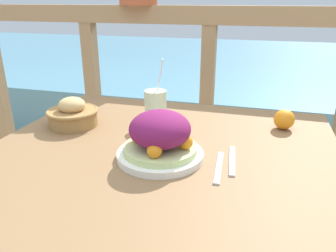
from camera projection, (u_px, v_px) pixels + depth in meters
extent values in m
cube|color=olive|center=(161.00, 157.00, 0.99)|extent=(1.05, 0.98, 0.04)
cube|color=olive|center=(97.00, 174.00, 1.62)|extent=(0.06, 0.06, 0.69)
cube|color=olive|center=(296.00, 204.00, 1.38)|extent=(0.06, 0.06, 0.69)
cube|color=#937551|center=(211.00, 15.00, 1.62)|extent=(2.80, 0.08, 0.09)
cube|color=#937551|center=(2.00, 102.00, 2.17)|extent=(0.07, 0.07, 1.04)
cube|color=#937551|center=(95.00, 111.00, 1.99)|extent=(0.07, 0.07, 1.04)
cube|color=#937551|center=(206.00, 122.00, 1.82)|extent=(0.07, 0.07, 1.04)
cube|color=#568EA8|center=(238.00, 77.00, 4.17)|extent=(12.00, 4.00, 0.47)
cylinder|color=white|center=(160.00, 155.00, 0.93)|extent=(0.25, 0.25, 0.02)
cylinder|color=#C6DB8E|center=(160.00, 149.00, 0.92)|extent=(0.21, 0.21, 0.02)
ellipsoid|color=#72194C|center=(160.00, 129.00, 0.90)|extent=(0.17, 0.17, 0.10)
sphere|color=orange|center=(186.00, 142.00, 0.90)|extent=(0.04, 0.04, 0.04)
sphere|color=orange|center=(172.00, 131.00, 0.97)|extent=(0.04, 0.04, 0.04)
sphere|color=orange|center=(137.00, 135.00, 0.94)|extent=(0.04, 0.04, 0.04)
sphere|color=orange|center=(155.00, 151.00, 0.85)|extent=(0.04, 0.04, 0.04)
cylinder|color=beige|center=(156.00, 107.00, 1.17)|extent=(0.08, 0.08, 0.12)
cylinder|color=white|center=(158.00, 87.00, 1.15)|extent=(0.06, 0.06, 0.21)
cylinder|color=olive|center=(73.00, 118.00, 1.17)|extent=(0.17, 0.17, 0.06)
torus|color=olive|center=(72.00, 111.00, 1.16)|extent=(0.18, 0.18, 0.01)
ellipsoid|color=tan|center=(72.00, 105.00, 1.15)|extent=(0.09, 0.09, 0.06)
cube|color=silver|center=(219.00, 167.00, 0.88)|extent=(0.03, 0.18, 0.00)
cube|color=silver|center=(232.00, 160.00, 0.92)|extent=(0.03, 0.18, 0.00)
sphere|color=orange|center=(284.00, 119.00, 1.13)|extent=(0.07, 0.07, 0.07)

